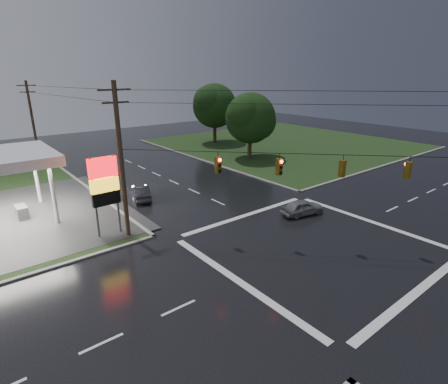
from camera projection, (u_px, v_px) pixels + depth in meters
ground at (314, 245)px, 24.40m from camera, size 120.00×120.00×0.00m
grass_ne at (286, 144)px, 58.93m from camera, size 36.00×36.00×0.08m
pylon_sign at (104, 183)px, 24.70m from camera, size 2.00×0.35×6.00m
utility_pole_nw at (121, 160)px, 23.99m from camera, size 2.20×0.32×11.00m
utility_pole_n at (33, 121)px, 45.17m from camera, size 2.20×0.32×10.50m
traffic_signals at (322, 155)px, 22.29m from camera, size 26.87×26.87×1.47m
tree_ne_near at (251, 118)px, 47.19m from camera, size 7.99×6.80×8.98m
tree_ne_far at (215, 106)px, 57.65m from camera, size 8.46×7.20×9.80m
car_north at (142, 193)px, 33.09m from camera, size 2.67×4.23×1.32m
car_crossing at (302, 207)px, 29.52m from camera, size 4.02×2.34×1.28m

